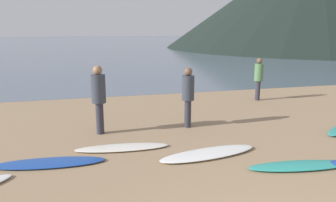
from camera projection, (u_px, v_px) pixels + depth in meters
name	position (u px, v px, depth m)	size (l,w,h in m)	color
ground_plane	(145.00, 101.00, 12.43)	(120.00, 120.00, 0.20)	#997C5B
ocean_water	(95.00, 43.00, 60.26)	(140.00, 100.00, 0.01)	slate
surfboard_1	(49.00, 163.00, 6.44)	(2.20, 0.56, 0.07)	#1E479E
surfboard_2	(122.00, 148.00, 7.25)	(2.10, 0.49, 0.07)	silver
surfboard_3	(208.00, 153.00, 6.89)	(2.26, 0.60, 0.09)	white
surfboard_4	(299.00, 166.00, 6.29)	(2.08, 0.48, 0.08)	teal
person_1	(259.00, 76.00, 12.01)	(0.32, 0.32, 1.59)	#2D2D38
person_2	(188.00, 93.00, 8.67)	(0.33, 0.33, 1.65)	#2D2D38
person_3	(99.00, 94.00, 8.11)	(0.36, 0.36, 1.77)	#2D2D38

